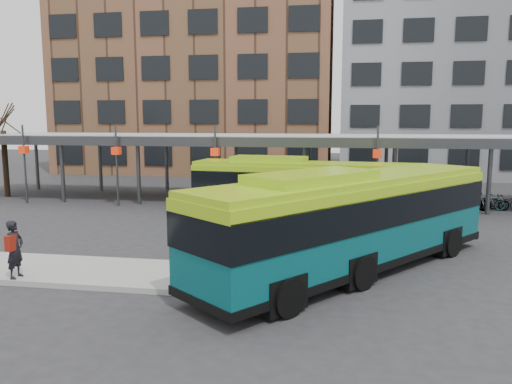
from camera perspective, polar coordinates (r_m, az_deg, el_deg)
name	(u,v)px	position (r m, az deg, el deg)	size (l,w,h in m)	color
ground	(230,256)	(19.08, -2.96, -7.31)	(120.00, 120.00, 0.00)	#28282B
boarding_island	(52,270)	(18.41, -22.25, -8.23)	(14.00, 3.00, 0.18)	gray
canopy	(274,139)	(31.09, 2.05, 6.04)	(40.00, 6.53, 4.80)	#999B9E
tree	(5,160)	(37.25, -26.74, 3.26)	(1.64, 1.64, 5.60)	black
building_brick	(201,61)	(52.19, -6.28, 14.71)	(26.00, 14.00, 22.00)	brown
building_grey	(473,66)	(51.58, 23.59, 13.04)	(24.00, 14.00, 20.00)	slate
bus_front	(353,218)	(17.02, 11.08, -2.98)	(10.18, 11.77, 3.55)	#074C51
bus_rear	(304,187)	(25.91, 5.53, 0.59)	(11.86, 3.73, 3.22)	#074C51
pedestrian	(15,249)	(17.44, -25.86, -5.87)	(0.45, 0.69, 1.84)	black
bike_rack	(484,201)	(31.38, 24.64, -0.98)	(4.09, 1.71, 1.07)	slate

